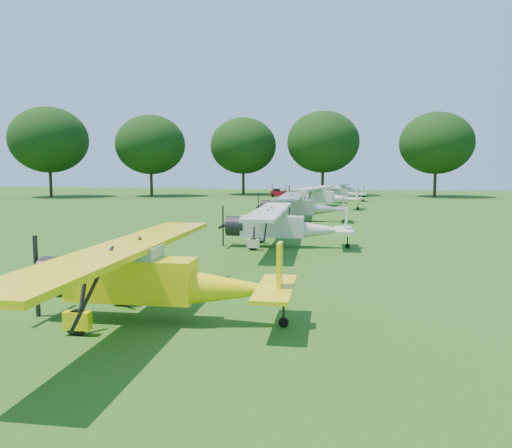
{
  "coord_description": "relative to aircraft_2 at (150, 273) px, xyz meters",
  "views": [
    {
      "loc": [
        6.22,
        -20.73,
        3.88
      ],
      "look_at": [
        0.77,
        1.56,
        1.4
      ],
      "focal_mm": 35.0,
      "sensor_mm": 36.0,
      "label": 1
    }
  ],
  "objects": [
    {
      "name": "aircraft_2",
      "position": [
        0.0,
        0.0,
        0.0
      ],
      "size": [
        6.95,
        11.06,
        2.17
      ],
      "rotation": [
        0.0,
        0.0,
        0.09
      ],
      "color": "yellow",
      "rests_on": "ground"
    },
    {
      "name": "aircraft_7",
      "position": [
        0.76,
        62.82,
        -0.19
      ],
      "size": [
        5.94,
        9.44,
        1.85
      ],
      "rotation": [
        0.0,
        0.0,
        -0.1
      ],
      "color": "#B5B4B9",
      "rests_on": "ground"
    },
    {
      "name": "aircraft_6",
      "position": [
        0.7,
        51.68,
        -0.1
      ],
      "size": [
        6.45,
        10.21,
        2.0
      ],
      "rotation": [
        0.0,
        0.0,
        0.16
      ],
      "color": "silver",
      "rests_on": "ground"
    },
    {
      "name": "aircraft_5",
      "position": [
        0.05,
        39.16,
        0.1
      ],
      "size": [
        7.54,
        11.97,
        2.35
      ],
      "rotation": [
        0.0,
        0.0,
        -0.13
      ],
      "color": "silver",
      "rests_on": "ground"
    },
    {
      "name": "tree_belt",
      "position": [
        2.95,
        9.37,
        6.76
      ],
      "size": [
        137.36,
        130.27,
        14.52
      ],
      "color": "#2F2312",
      "rests_on": "ground"
    },
    {
      "name": "aircraft_3",
      "position": [
        0.93,
        13.08,
        -0.05
      ],
      "size": [
        6.68,
        10.63,
        2.09
      ],
      "rotation": [
        0.0,
        0.0,
        0.11
      ],
      "color": "silver",
      "rests_on": "ground"
    },
    {
      "name": "aircraft_4",
      "position": [
        -0.17,
        25.98,
        0.0
      ],
      "size": [
        6.96,
        11.07,
        2.17
      ],
      "rotation": [
        0.0,
        0.0,
        0.11
      ],
      "color": "#B5B4B9",
      "rests_on": "ground"
    },
    {
      "name": "ground",
      "position": [
        -0.62,
        9.2,
        -1.27
      ],
      "size": [
        160.0,
        160.0,
        0.0
      ],
      "primitive_type": "plane",
      "color": "#1E5214",
      "rests_on": "ground"
    },
    {
      "name": "golf_cart",
      "position": [
        -8.48,
        59.9,
        -0.59
      ],
      "size": [
        2.61,
        1.88,
        2.03
      ],
      "rotation": [
        0.0,
        0.0,
        0.19
      ],
      "color": "#A20B1D",
      "rests_on": "ground"
    }
  ]
}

